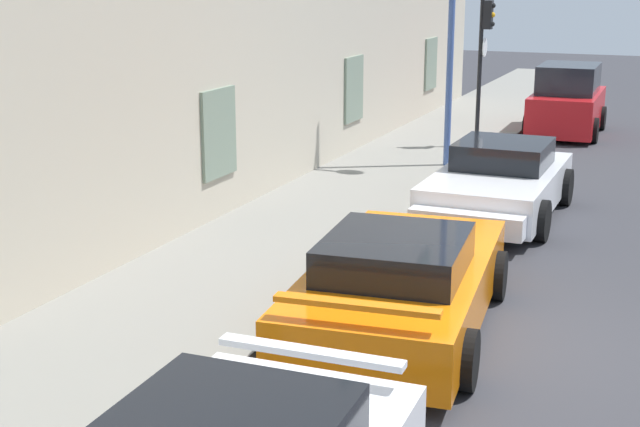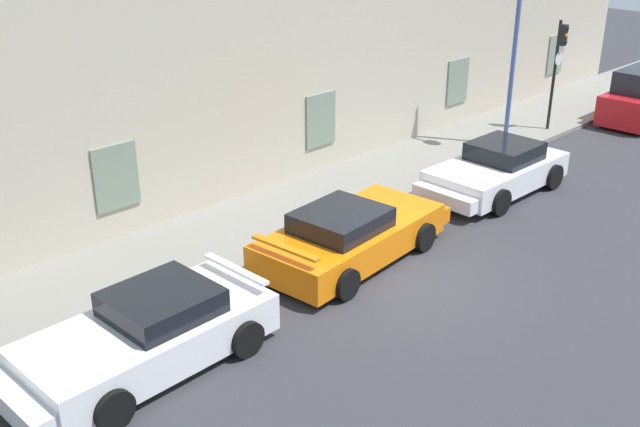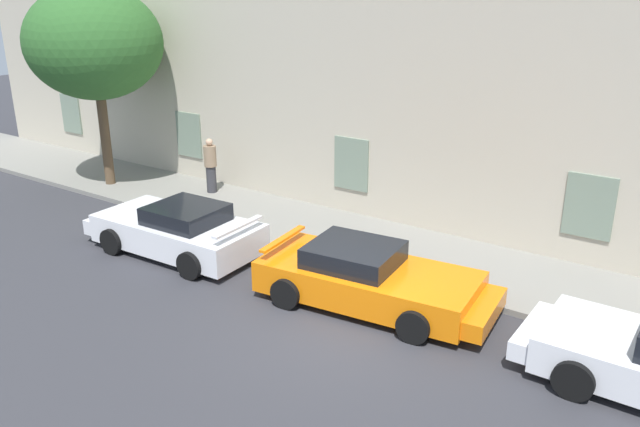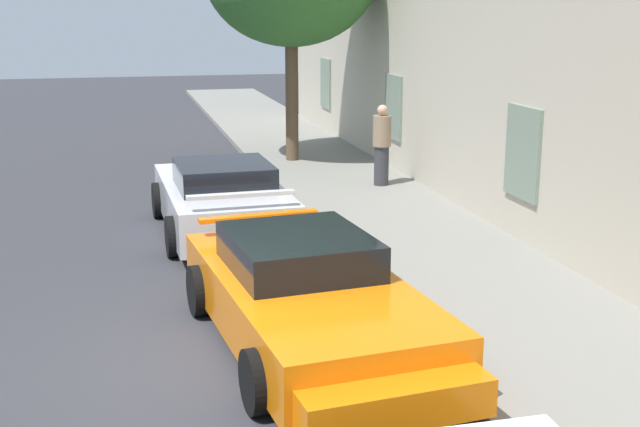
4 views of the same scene
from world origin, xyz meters
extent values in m
plane|color=#333338|center=(0.00, 0.00, 0.00)|extent=(80.00, 80.00, 0.00)
cube|color=gray|center=(0.00, 4.09, 0.07)|extent=(60.00, 3.15, 0.14)
cube|color=gray|center=(-16.06, 5.63, 1.60)|extent=(1.10, 0.06, 1.50)
cube|color=gray|center=(-9.64, 5.63, 1.60)|extent=(1.10, 0.06, 1.50)
cube|color=gray|center=(-3.21, 5.63, 1.60)|extent=(1.10, 0.06, 1.50)
cube|color=white|center=(-5.43, 1.00, 0.53)|extent=(4.33, 2.09, 0.70)
cube|color=black|center=(-5.11, 1.01, 1.09)|extent=(1.76, 1.62, 0.42)
cube|color=white|center=(-7.31, 0.95, 0.44)|extent=(1.34, 1.84, 0.39)
cube|color=white|center=(-3.47, 1.07, 1.10)|extent=(0.21, 1.67, 0.06)
cylinder|color=black|center=(-6.72, -0.02, 0.34)|extent=(0.68, 0.26, 0.67)
cylinder|color=black|center=(-6.78, 1.94, 0.34)|extent=(0.68, 0.26, 0.67)
cylinder|color=black|center=(-4.08, 0.07, 0.34)|extent=(0.68, 0.26, 0.67)
cylinder|color=black|center=(-4.14, 2.03, 0.34)|extent=(0.68, 0.26, 0.67)
cube|color=orange|center=(-0.10, 1.33, 0.52)|extent=(4.73, 2.42, 0.67)
cube|color=black|center=(-0.44, 1.29, 1.07)|extent=(1.97, 1.76, 0.43)
cube|color=orange|center=(1.89, 1.52, 0.43)|extent=(1.54, 1.95, 0.37)
cube|color=orange|center=(-2.19, 1.12, 1.07)|extent=(0.32, 1.70, 0.06)
cylinder|color=black|center=(1.21, 2.45, 0.33)|extent=(0.68, 0.30, 0.66)
cylinder|color=black|center=(1.40, 0.48, 0.33)|extent=(0.68, 0.30, 0.66)
cylinder|color=black|center=(-1.61, 2.18, 0.33)|extent=(0.68, 0.30, 0.66)
cylinder|color=black|center=(-1.41, 0.20, 0.33)|extent=(0.68, 0.30, 0.66)
cylinder|color=brown|center=(-11.31, 3.55, 1.80)|extent=(0.32, 0.32, 3.32)
cylinder|color=#333338|center=(-7.88, 4.78, 0.57)|extent=(0.34, 0.34, 0.85)
cylinder|color=#8C7259|center=(-7.88, 4.78, 1.32)|extent=(0.42, 0.42, 0.66)
sphere|color=tan|center=(-7.88, 4.78, 1.77)|extent=(0.22, 0.22, 0.22)
camera|label=1|loc=(-10.01, -1.77, 4.24)|focal=50.78mm
camera|label=2|loc=(-10.83, -8.67, 7.52)|focal=41.74mm
camera|label=3|loc=(5.94, -9.27, 6.46)|focal=35.90mm
camera|label=4|loc=(8.74, -0.72, 3.89)|focal=46.21mm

